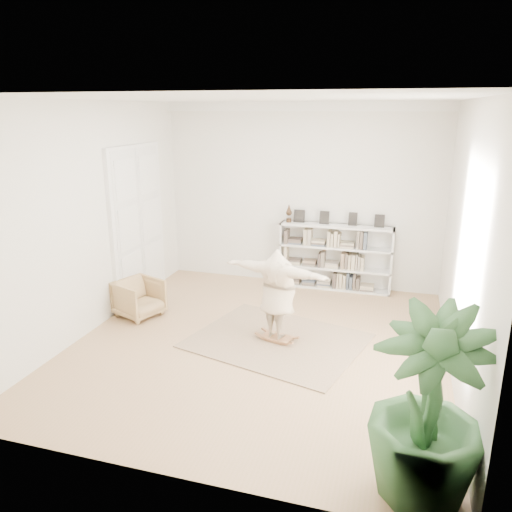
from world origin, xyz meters
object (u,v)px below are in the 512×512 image
at_px(bookshelf, 335,258).
at_px(houseplant, 427,407).
at_px(armchair, 139,298).
at_px(rocker_board, 277,337).
at_px(person, 278,292).

distance_m(bookshelf, houseplant, 5.59).
height_order(armchair, houseplant, houseplant).
height_order(rocker_board, houseplant, houseplant).
relative_size(bookshelf, houseplant, 1.18).
xyz_separation_m(bookshelf, armchair, (-3.04, -2.34, -0.31)).
xyz_separation_m(bookshelf, person, (-0.51, -2.64, 0.19)).
bearing_deg(houseplant, armchair, 146.64).
distance_m(rocker_board, houseplant, 3.52).
bearing_deg(person, rocker_board, 41.47).
distance_m(person, houseplant, 3.41).
relative_size(rocker_board, houseplant, 0.28).
relative_size(bookshelf, rocker_board, 4.29).
bearing_deg(person, armchair, 8.21).
height_order(armchair, person, person).
bearing_deg(armchair, person, -75.45).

